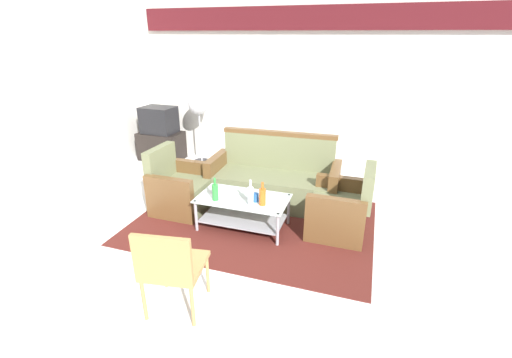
% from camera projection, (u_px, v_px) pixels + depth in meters
% --- Properties ---
extents(ground_plane, '(14.00, 14.00, 0.00)m').
position_uv_depth(ground_plane, '(243.00, 257.00, 3.83)').
color(ground_plane, white).
extents(wall_back, '(6.52, 0.19, 2.80)m').
position_uv_depth(wall_back, '(305.00, 83.00, 5.94)').
color(wall_back, silver).
rests_on(wall_back, ground).
extents(rug, '(2.96, 2.14, 0.01)m').
position_uv_depth(rug, '(254.00, 222.00, 4.52)').
color(rug, '#511E19').
rests_on(rug, ground).
extents(couch, '(1.82, 0.80, 0.96)m').
position_uv_depth(couch, '(274.00, 181.00, 4.97)').
color(couch, '#6B704C').
rests_on(couch, rug).
extents(armchair_left, '(0.71, 0.77, 0.85)m').
position_uv_depth(armchair_left, '(180.00, 190.00, 4.77)').
color(armchair_left, '#6B704C').
rests_on(armchair_left, rug).
extents(armchair_right, '(0.71, 0.77, 0.85)m').
position_uv_depth(armchair_right, '(341.00, 211.00, 4.21)').
color(armchair_right, '#6B704C').
rests_on(armchair_right, rug).
extents(coffee_table, '(1.10, 0.60, 0.40)m').
position_uv_depth(coffee_table, '(243.00, 208.00, 4.30)').
color(coffee_table, silver).
rests_on(coffee_table, rug).
extents(bottle_clear, '(0.07, 0.07, 0.31)m').
position_uv_depth(bottle_clear, '(251.00, 195.00, 4.04)').
color(bottle_clear, silver).
rests_on(bottle_clear, coffee_table).
extents(bottle_green, '(0.07, 0.07, 0.28)m').
position_uv_depth(bottle_green, '(215.00, 192.00, 4.16)').
color(bottle_green, '#2D8C38').
rests_on(bottle_green, coffee_table).
extents(bottle_orange, '(0.08, 0.08, 0.28)m').
position_uv_depth(bottle_orange, '(262.00, 196.00, 4.04)').
color(bottle_orange, '#D85919').
rests_on(bottle_orange, coffee_table).
extents(cup, '(0.08, 0.08, 0.10)m').
position_uv_depth(cup, '(255.00, 197.00, 4.14)').
color(cup, '#2659A5').
rests_on(cup, coffee_table).
extents(tv_stand, '(0.80, 0.50, 0.52)m').
position_uv_depth(tv_stand, '(162.00, 146.00, 6.72)').
color(tv_stand, black).
rests_on(tv_stand, ground).
extents(television, '(0.62, 0.47, 0.48)m').
position_uv_depth(television, '(159.00, 120.00, 6.53)').
color(television, black).
rests_on(television, tv_stand).
extents(pedestal_fan, '(0.36, 0.36, 1.27)m').
position_uv_depth(pedestal_fan, '(199.00, 109.00, 6.24)').
color(pedestal_fan, '#2D2D33').
rests_on(pedestal_fan, ground).
extents(wicker_chair, '(0.55, 0.55, 0.84)m').
position_uv_depth(wicker_chair, '(170.00, 265.00, 2.88)').
color(wicker_chair, '#AD844C').
rests_on(wicker_chair, ground).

